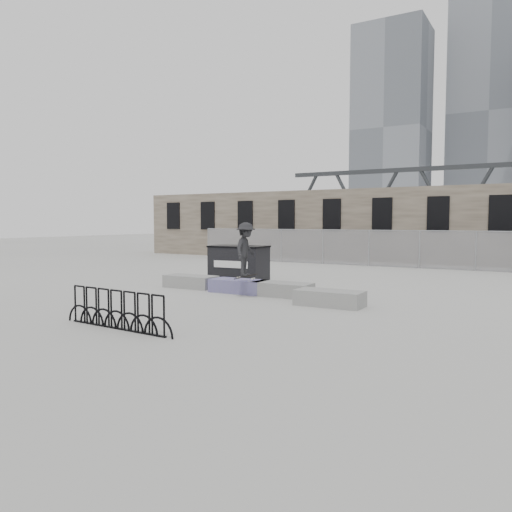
# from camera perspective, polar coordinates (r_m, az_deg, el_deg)

# --- Properties ---
(ground) EXTENTS (120.00, 120.00, 0.00)m
(ground) POSITION_cam_1_polar(r_m,az_deg,el_deg) (17.14, -0.02, -4.37)
(ground) COLOR #AEADA9
(ground) RESTS_ON ground
(stone_wall) EXTENTS (36.00, 2.58, 4.50)m
(stone_wall) POSITION_cam_1_polar(r_m,az_deg,el_deg) (32.04, 14.82, 3.44)
(stone_wall) COLOR #665A4B
(stone_wall) RESTS_ON ground
(chainlink_fence) EXTENTS (22.06, 0.06, 2.02)m
(chainlink_fence) POSITION_cam_1_polar(r_m,az_deg,el_deg) (28.49, 12.77, 0.97)
(chainlink_fence) COLOR gray
(chainlink_fence) RESTS_ON ground
(planter_far_left) EXTENTS (2.00, 0.90, 0.46)m
(planter_far_left) POSITION_cam_1_polar(r_m,az_deg,el_deg) (18.91, -7.49, -2.85)
(planter_far_left) COLOR gray
(planter_far_left) RESTS_ON ground
(planter_center_left) EXTENTS (2.00, 0.90, 0.46)m
(planter_center_left) POSITION_cam_1_polar(r_m,az_deg,el_deg) (17.47, -1.99, -3.38)
(planter_center_left) COLOR #382F8E
(planter_center_left) RESTS_ON ground
(planter_center_right) EXTENTS (2.00, 0.90, 0.46)m
(planter_center_right) POSITION_cam_1_polar(r_m,az_deg,el_deg) (16.63, 3.01, -3.76)
(planter_center_right) COLOR gray
(planter_center_right) RESTS_ON ground
(planter_offset) EXTENTS (2.00, 0.90, 0.46)m
(planter_offset) POSITION_cam_1_polar(r_m,az_deg,el_deg) (14.90, 8.40, -4.70)
(planter_offset) COLOR gray
(planter_offset) RESTS_ON ground
(dumpster) EXTENTS (2.34, 1.51, 1.50)m
(dumpster) POSITION_cam_1_polar(r_m,az_deg,el_deg) (20.50, -1.97, -0.87)
(dumpster) COLOR black
(dumpster) RESTS_ON ground
(bike_rack) EXTENTS (3.58, 0.31, 0.90)m
(bike_rack) POSITION_cam_1_polar(r_m,az_deg,el_deg) (12.03, -15.67, -6.00)
(bike_rack) COLOR black
(bike_rack) RESTS_ON ground
(skyline_towers) EXTENTS (58.00, 28.00, 48.00)m
(skyline_towers) POSITION_cam_1_polar(r_m,az_deg,el_deg) (110.40, 25.58, 13.15)
(skyline_towers) COLOR slate
(skyline_towers) RESTS_ON ground
(skateboarder) EXTENTS (0.80, 1.19, 1.87)m
(skateboarder) POSITION_cam_1_polar(r_m,az_deg,el_deg) (16.16, -1.18, 0.79)
(skateboarder) COLOR black
(skateboarder) RESTS_ON ground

